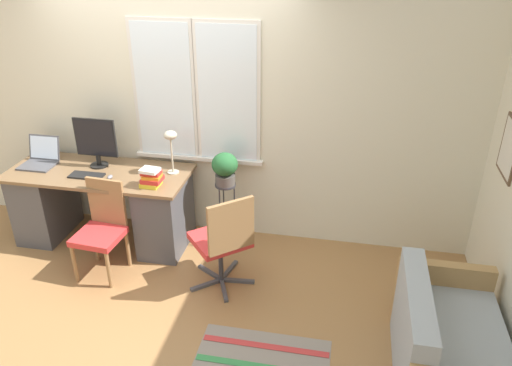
% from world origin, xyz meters
% --- Properties ---
extents(ground_plane, '(14.00, 14.00, 0.00)m').
position_xyz_m(ground_plane, '(0.00, 0.00, 0.00)').
color(ground_plane, '#9E7042').
extents(wall_back_with_window, '(9.00, 0.12, 2.70)m').
position_xyz_m(wall_back_with_window, '(0.01, 0.81, 1.35)').
color(wall_back_with_window, beige).
rests_on(wall_back_with_window, ground_plane).
extents(desk, '(1.79, 0.73, 0.78)m').
position_xyz_m(desk, '(-0.65, 0.37, 0.41)').
color(desk, brown).
rests_on(desk, ground_plane).
extents(laptop, '(0.33, 0.32, 0.26)m').
position_xyz_m(laptop, '(-1.29, 0.42, 0.83)').
color(laptop, '#4C4C51').
rests_on(laptop, desk).
extents(monitor, '(0.42, 0.18, 0.50)m').
position_xyz_m(monitor, '(-0.70, 0.49, 1.04)').
color(monitor, black).
rests_on(monitor, desk).
extents(keyboard, '(0.33, 0.15, 0.02)m').
position_xyz_m(keyboard, '(-0.70, 0.25, 0.79)').
color(keyboard, black).
rests_on(keyboard, desk).
extents(mouse, '(0.04, 0.07, 0.04)m').
position_xyz_m(mouse, '(-0.46, 0.24, 0.80)').
color(mouse, slate).
rests_on(mouse, desk).
extents(desk_lamp, '(0.13, 0.13, 0.43)m').
position_xyz_m(desk_lamp, '(0.08, 0.48, 1.12)').
color(desk_lamp, '#BCB299').
rests_on(desk_lamp, desk).
extents(book_stack, '(0.19, 0.18, 0.18)m').
position_xyz_m(book_stack, '(-0.01, 0.19, 0.86)').
color(book_stack, yellow).
rests_on(book_stack, desk).
extents(desk_chair_wooden, '(0.43, 0.44, 0.89)m').
position_xyz_m(desk_chair_wooden, '(-0.42, -0.12, 0.46)').
color(desk_chair_wooden, olive).
rests_on(desk_chair_wooden, ground_plane).
extents(office_chair_swivel, '(0.63, 0.63, 0.95)m').
position_xyz_m(office_chair_swivel, '(0.74, -0.15, 0.50)').
color(office_chair_swivel, '#47474C').
rests_on(office_chair_swivel, ground_plane).
extents(couch_loveseat, '(0.71, 1.19, 0.76)m').
position_xyz_m(couch_loveseat, '(2.52, -0.88, 0.28)').
color(couch_loveseat, '#9EA8B2').
rests_on(couch_loveseat, ground_plane).
extents(plant_stand, '(0.20, 0.20, 0.68)m').
position_xyz_m(plant_stand, '(0.59, 0.53, 0.56)').
color(plant_stand, '#333338').
rests_on(plant_stand, ground_plane).
extents(potted_plant, '(0.25, 0.25, 0.32)m').
position_xyz_m(potted_plant, '(0.59, 0.53, 0.86)').
color(potted_plant, '#514C47').
rests_on(potted_plant, plant_stand).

